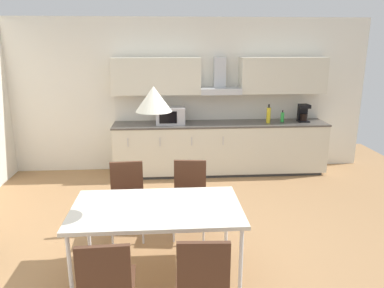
{
  "coord_description": "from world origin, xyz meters",
  "views": [
    {
      "loc": [
        -0.18,
        -3.78,
        2.21
      ],
      "look_at": [
        0.15,
        0.65,
        1.0
      ],
      "focal_mm": 35.0,
      "sensor_mm": 36.0,
      "label": 1
    }
  ],
  "objects_px": {
    "coffee_maker": "(303,113)",
    "pendant_lamp": "(154,99)",
    "chair_near_right": "(203,276)",
    "chair_far_left": "(127,192)",
    "chair_far_right": "(190,190)",
    "dining_table": "(157,211)",
    "chair_near_left": "(106,280)",
    "bottle_yellow": "(268,115)",
    "microwave": "(170,116)",
    "bottle_green": "(282,117)"
  },
  "relations": [
    {
      "from": "microwave",
      "to": "chair_far_right",
      "type": "relative_size",
      "value": 0.55
    },
    {
      "from": "coffee_maker",
      "to": "pendant_lamp",
      "type": "xyz_separation_m",
      "value": [
        -2.47,
        -2.96,
        0.7
      ]
    },
    {
      "from": "dining_table",
      "to": "chair_near_left",
      "type": "relative_size",
      "value": 1.83
    },
    {
      "from": "coffee_maker",
      "to": "bottle_green",
      "type": "xyz_separation_m",
      "value": [
        -0.37,
        -0.02,
        -0.06
      ]
    },
    {
      "from": "chair_near_left",
      "to": "chair_far_left",
      "type": "xyz_separation_m",
      "value": [
        -0.01,
        1.67,
        0.0
      ]
    },
    {
      "from": "chair_near_right",
      "to": "pendant_lamp",
      "type": "bearing_deg",
      "value": 112.91
    },
    {
      "from": "bottle_yellow",
      "to": "dining_table",
      "type": "distance_m",
      "value": 3.44
    },
    {
      "from": "coffee_maker",
      "to": "pendant_lamp",
      "type": "distance_m",
      "value": 3.92
    },
    {
      "from": "dining_table",
      "to": "chair_far_right",
      "type": "relative_size",
      "value": 1.83
    },
    {
      "from": "microwave",
      "to": "dining_table",
      "type": "height_order",
      "value": "microwave"
    },
    {
      "from": "coffee_maker",
      "to": "dining_table",
      "type": "height_order",
      "value": "coffee_maker"
    },
    {
      "from": "dining_table",
      "to": "bottle_yellow",
      "type": "bearing_deg",
      "value": 57.4
    },
    {
      "from": "dining_table",
      "to": "chair_near_left",
      "type": "height_order",
      "value": "chair_near_left"
    },
    {
      "from": "chair_near_right",
      "to": "coffee_maker",
      "type": "bearing_deg",
      "value": 60.8
    },
    {
      "from": "chair_near_right",
      "to": "chair_far_left",
      "type": "bearing_deg",
      "value": 113.19
    },
    {
      "from": "coffee_maker",
      "to": "chair_near_right",
      "type": "xyz_separation_m",
      "value": [
        -2.12,
        -3.79,
        -0.5
      ]
    },
    {
      "from": "chair_far_right",
      "to": "chair_far_left",
      "type": "relative_size",
      "value": 1.0
    },
    {
      "from": "chair_far_right",
      "to": "pendant_lamp",
      "type": "height_order",
      "value": "pendant_lamp"
    },
    {
      "from": "bottle_yellow",
      "to": "chair_far_left",
      "type": "bearing_deg",
      "value": -137.12
    },
    {
      "from": "chair_near_right",
      "to": "pendant_lamp",
      "type": "height_order",
      "value": "pendant_lamp"
    },
    {
      "from": "coffee_maker",
      "to": "pendant_lamp",
      "type": "height_order",
      "value": "pendant_lamp"
    },
    {
      "from": "chair_near_right",
      "to": "pendant_lamp",
      "type": "relative_size",
      "value": 2.72
    },
    {
      "from": "bottle_yellow",
      "to": "chair_far_right",
      "type": "distance_m",
      "value": 2.57
    },
    {
      "from": "dining_table",
      "to": "microwave",
      "type": "bearing_deg",
      "value": 86.42
    },
    {
      "from": "microwave",
      "to": "pendant_lamp",
      "type": "height_order",
      "value": "pendant_lamp"
    },
    {
      "from": "chair_near_right",
      "to": "chair_near_left",
      "type": "height_order",
      "value": "same"
    },
    {
      "from": "chair_far_right",
      "to": "chair_far_left",
      "type": "distance_m",
      "value": 0.73
    },
    {
      "from": "chair_near_left",
      "to": "pendant_lamp",
      "type": "bearing_deg",
      "value": 67.0
    },
    {
      "from": "chair_near_right",
      "to": "chair_far_left",
      "type": "relative_size",
      "value": 1.0
    },
    {
      "from": "chair_near_left",
      "to": "chair_far_left",
      "type": "height_order",
      "value": "same"
    },
    {
      "from": "microwave",
      "to": "chair_far_right",
      "type": "xyz_separation_m",
      "value": [
        0.18,
        -2.1,
        -0.49
      ]
    },
    {
      "from": "chair_far_left",
      "to": "microwave",
      "type": "bearing_deg",
      "value": 75.41
    },
    {
      "from": "bottle_yellow",
      "to": "chair_near_right",
      "type": "height_order",
      "value": "bottle_yellow"
    },
    {
      "from": "chair_far_left",
      "to": "chair_near_left",
      "type": "bearing_deg",
      "value": -89.72
    },
    {
      "from": "chair_near_left",
      "to": "chair_near_right",
      "type": "bearing_deg",
      "value": 0.01
    },
    {
      "from": "chair_near_left",
      "to": "pendant_lamp",
      "type": "relative_size",
      "value": 2.72
    },
    {
      "from": "chair_near_left",
      "to": "coffee_maker",
      "type": "bearing_deg",
      "value": 53.3
    },
    {
      "from": "chair_near_right",
      "to": "chair_far_right",
      "type": "distance_m",
      "value": 1.67
    },
    {
      "from": "coffee_maker",
      "to": "chair_far_right",
      "type": "distance_m",
      "value": 3.03
    },
    {
      "from": "chair_far_right",
      "to": "bottle_yellow",
      "type": "bearing_deg",
      "value": 54.22
    },
    {
      "from": "chair_far_left",
      "to": "pendant_lamp",
      "type": "distance_m",
      "value": 1.51
    },
    {
      "from": "coffee_maker",
      "to": "chair_far_right",
      "type": "relative_size",
      "value": 0.34
    },
    {
      "from": "dining_table",
      "to": "chair_near_right",
      "type": "relative_size",
      "value": 1.83
    },
    {
      "from": "bottle_green",
      "to": "dining_table",
      "type": "distance_m",
      "value": 3.63
    },
    {
      "from": "microwave",
      "to": "bottle_yellow",
      "type": "relative_size",
      "value": 1.51
    },
    {
      "from": "coffee_maker",
      "to": "chair_far_right",
      "type": "bearing_deg",
      "value": -134.75
    },
    {
      "from": "coffee_maker",
      "to": "dining_table",
      "type": "xyz_separation_m",
      "value": [
        -2.47,
        -2.96,
        -0.36
      ]
    },
    {
      "from": "microwave",
      "to": "bottle_yellow",
      "type": "bearing_deg",
      "value": -1.66
    },
    {
      "from": "microwave",
      "to": "bottle_yellow",
      "type": "height_order",
      "value": "bottle_yellow"
    },
    {
      "from": "chair_far_right",
      "to": "dining_table",
      "type": "bearing_deg",
      "value": -113.74
    }
  ]
}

